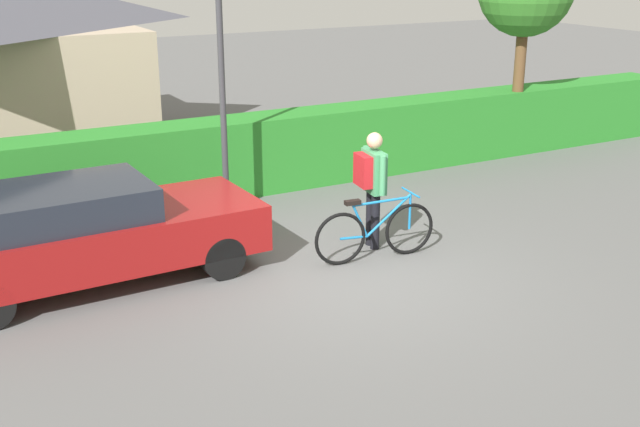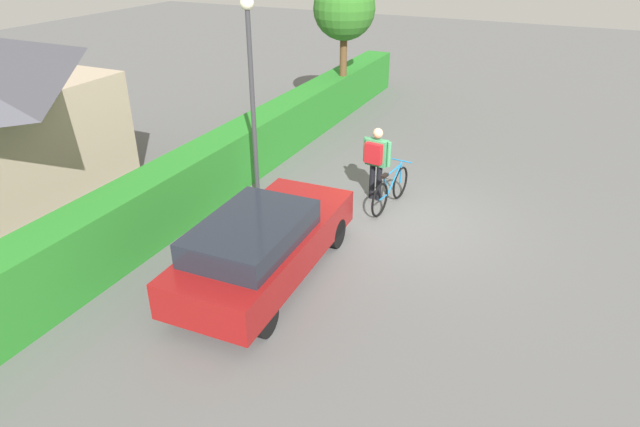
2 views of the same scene
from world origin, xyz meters
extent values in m
plane|color=#5B5B5B|center=(0.00, 0.00, 0.00)|extent=(60.00, 60.00, 0.00)
cube|color=#277D27|center=(0.00, 4.28, 0.67)|extent=(21.35, 0.90, 1.35)
cube|color=maroon|center=(-3.00, 1.49, 0.61)|extent=(4.36, 1.82, 0.63)
cube|color=#1E232D|center=(-3.46, 1.48, 1.14)|extent=(2.38, 1.56, 0.43)
cylinder|color=black|center=(-1.55, 2.29, 0.30)|extent=(0.60, 0.20, 0.59)
cylinder|color=black|center=(-1.51, 0.78, 0.30)|extent=(0.60, 0.20, 0.59)
cylinder|color=black|center=(-4.48, 2.20, 0.30)|extent=(0.60, 0.20, 0.59)
cylinder|color=black|center=(-4.44, 0.69, 0.30)|extent=(0.60, 0.20, 0.59)
torus|color=black|center=(1.16, 0.33, 0.38)|extent=(0.76, 0.14, 0.76)
torus|color=black|center=(0.09, 0.45, 0.38)|extent=(0.76, 0.14, 0.76)
cylinder|color=#1972B2|center=(0.83, 0.36, 0.63)|extent=(0.69, 0.11, 0.56)
cylinder|color=#1972B2|center=(0.39, 0.41, 0.61)|extent=(0.26, 0.07, 0.51)
cylinder|color=#1972B2|center=(0.69, 0.38, 0.85)|extent=(0.85, 0.13, 0.05)
cylinder|color=#1972B2|center=(0.30, 0.42, 0.37)|extent=(0.41, 0.08, 0.06)
cylinder|color=#1972B2|center=(1.16, 0.33, 0.64)|extent=(0.04, 0.04, 0.52)
cube|color=black|center=(0.27, 0.43, 0.89)|extent=(0.23, 0.12, 0.06)
cylinder|color=#1972B2|center=(1.16, 0.33, 0.93)|extent=(0.08, 0.50, 0.03)
cylinder|color=black|center=(0.87, 0.91, 0.43)|extent=(0.13, 0.13, 0.85)
cylinder|color=black|center=(0.85, 0.74, 0.43)|extent=(0.13, 0.13, 0.85)
cube|color=#3F8C59|center=(0.86, 0.83, 1.15)|extent=(0.27, 0.52, 0.60)
sphere|color=tan|center=(0.86, 0.83, 1.61)|extent=(0.23, 0.23, 0.23)
cylinder|color=#3F8C59|center=(0.90, 1.12, 1.17)|extent=(0.09, 0.09, 0.57)
cylinder|color=#3F8C59|center=(0.82, 0.53, 1.17)|extent=(0.09, 0.09, 0.57)
cube|color=#AF191E|center=(0.70, 0.85, 1.18)|extent=(0.21, 0.42, 0.46)
cylinder|color=#38383D|center=(-0.48, 3.19, 2.11)|extent=(0.10, 0.10, 4.22)
sphere|color=#F2EDCC|center=(-0.48, 3.19, 4.34)|extent=(0.28, 0.28, 0.28)
cylinder|color=brown|center=(6.44, 4.02, 1.42)|extent=(0.23, 0.23, 2.85)
sphere|color=#2F6E23|center=(6.44, 4.02, 3.43)|extent=(1.93, 1.93, 1.93)
camera|label=1|loc=(-5.03, -8.31, 4.20)|focal=44.06mm
camera|label=2|loc=(-10.27, -2.96, 5.67)|focal=31.15mm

